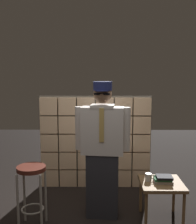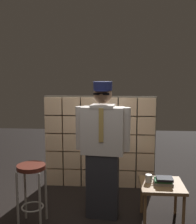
{
  "view_description": "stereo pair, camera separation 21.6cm",
  "coord_description": "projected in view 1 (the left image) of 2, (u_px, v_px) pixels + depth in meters",
  "views": [
    {
      "loc": [
        0.08,
        -2.83,
        1.82
      ],
      "look_at": [
        0.05,
        0.47,
        1.36
      ],
      "focal_mm": 43.76,
      "sensor_mm": 36.0,
      "label": 1
    },
    {
      "loc": [
        0.3,
        -2.82,
        1.82
      ],
      "look_at": [
        0.05,
        0.47,
        1.36
      ],
      "focal_mm": 43.76,
      "sensor_mm": 36.0,
      "label": 2
    }
  ],
  "objects": [
    {
      "name": "bar_stool",
      "position": [
        32.0,
        182.0,
        3.21
      ],
      "size": [
        0.34,
        0.34,
        0.75
      ],
      "color": "#592319",
      "rests_on": "ground"
    },
    {
      "name": "glass_block_wall",
      "position": [
        95.0,
        143.0,
        4.4
      ],
      "size": [
        1.79,
        0.1,
        1.5
      ],
      "color": "#E0B78C",
      "rests_on": "ground"
    },
    {
      "name": "coffee_mug",
      "position": [
        149.0,
        177.0,
        3.41
      ],
      "size": [
        0.13,
        0.08,
        0.09
      ],
      "color": "silver",
      "rests_on": "side_table"
    },
    {
      "name": "side_table",
      "position": [
        161.0,
        187.0,
        3.38
      ],
      "size": [
        0.52,
        0.52,
        0.5
      ],
      "color": "brown",
      "rests_on": "ground"
    },
    {
      "name": "standing_person",
      "position": [
        102.0,
        148.0,
        3.42
      ],
      "size": [
        0.69,
        0.32,
        1.73
      ],
      "rotation": [
        0.0,
        0.0,
        -0.1
      ],
      "color": "#28282D",
      "rests_on": "ground"
    },
    {
      "name": "book_stack",
      "position": [
        163.0,
        179.0,
        3.35
      ],
      "size": [
        0.24,
        0.19,
        0.09
      ],
      "color": "gray",
      "rests_on": "side_table"
    }
  ]
}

